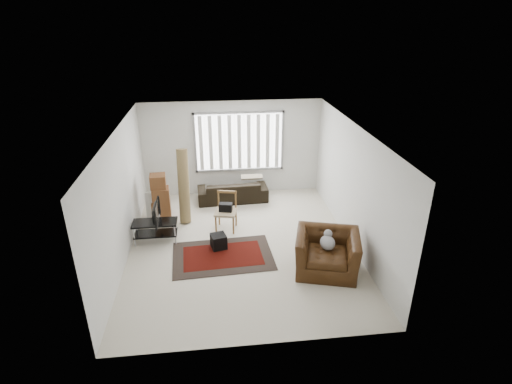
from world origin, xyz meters
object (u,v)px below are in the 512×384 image
(armchair, at_px, (327,250))
(tv_stand, at_px, (155,227))
(sofa, at_px, (233,188))
(moving_boxes, at_px, (160,198))
(side_chair, at_px, (226,210))

(armchair, bearing_deg, tv_stand, 172.31)
(tv_stand, xyz_separation_m, sofa, (1.90, 2.02, 0.01))
(tv_stand, bearing_deg, armchair, -23.34)
(tv_stand, height_order, moving_boxes, moving_boxes)
(sofa, bearing_deg, tv_stand, 44.09)
(armchair, bearing_deg, moving_boxes, 157.83)
(sofa, bearing_deg, side_chair, 78.36)
(tv_stand, bearing_deg, moving_boxes, 89.61)
(moving_boxes, xyz_separation_m, sofa, (1.89, 0.78, -0.17))
(tv_stand, relative_size, armchair, 0.67)
(sofa, bearing_deg, moving_boxes, 19.88)
(sofa, relative_size, armchair, 1.28)
(moving_boxes, relative_size, side_chair, 1.24)
(moving_boxes, bearing_deg, armchair, -37.82)
(moving_boxes, xyz_separation_m, armchair, (3.59, -2.79, -0.07))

